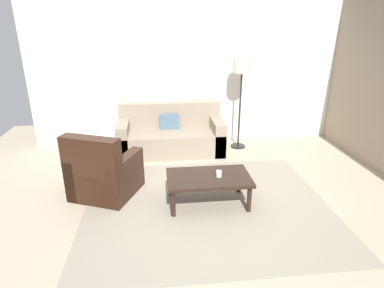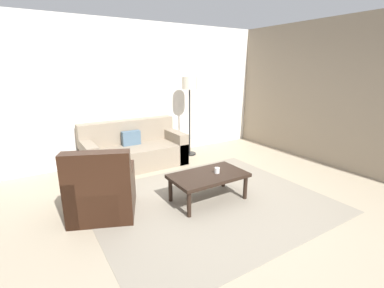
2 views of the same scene
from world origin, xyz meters
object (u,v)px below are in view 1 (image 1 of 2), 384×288
at_px(armchair_leather, 103,176).
at_px(cup, 219,174).
at_px(coffee_table, 209,180).
at_px(lamp_standing, 242,75).
at_px(couch_main, 171,135).

bearing_deg(armchair_leather, cup, -14.59).
xyz_separation_m(coffee_table, cup, (0.13, -0.03, 0.09)).
bearing_deg(lamp_standing, couch_main, 179.91).
distance_m(armchair_leather, coffee_table, 1.48).
height_order(couch_main, armchair_leather, armchair_leather).
bearing_deg(couch_main, armchair_leather, -121.89).
height_order(couch_main, cup, couch_main).
distance_m(coffee_table, cup, 0.16).
bearing_deg(coffee_table, armchair_leather, 165.29).
distance_m(coffee_table, lamp_standing, 2.46).
relative_size(couch_main, lamp_standing, 1.13).
height_order(armchair_leather, coffee_table, armchair_leather).
distance_m(couch_main, lamp_standing, 1.73).
relative_size(armchair_leather, coffee_table, 0.95).
bearing_deg(cup, couch_main, 104.58).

